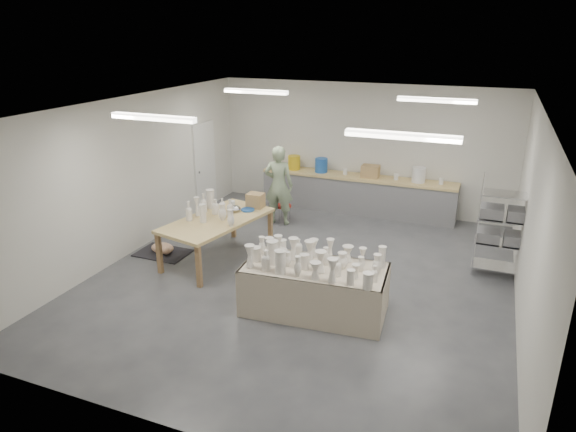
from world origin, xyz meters
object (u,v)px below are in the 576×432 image
at_px(drying_table, 314,287).
at_px(work_table, 220,216).
at_px(potter, 279,185).
at_px(red_stool, 283,207).

height_order(drying_table, work_table, work_table).
xyz_separation_m(potter, red_stool, (-0.00, 0.27, -0.58)).
height_order(work_table, potter, potter).
bearing_deg(work_table, drying_table, -16.70).
height_order(potter, red_stool, potter).
relative_size(potter, red_stool, 4.19).
distance_m(drying_table, potter, 3.95).
xyz_separation_m(work_table, potter, (0.31, 2.09, 0.06)).
relative_size(drying_table, red_stool, 5.30).
bearing_deg(potter, red_stool, -96.85).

